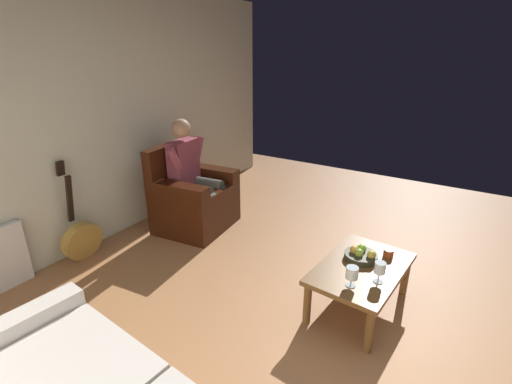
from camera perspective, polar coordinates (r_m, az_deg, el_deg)
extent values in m
plane|color=#AD7347|center=(3.20, 18.55, -18.24)|extent=(7.06, 7.06, 0.00)
cube|color=beige|center=(4.23, -22.09, 10.65)|extent=(5.65, 0.06, 2.60)
cube|color=#341508|center=(4.37, -9.14, -2.87)|extent=(0.89, 0.80, 0.40)
cube|color=#341508|center=(4.25, -8.67, 0.07)|extent=(0.53, 0.65, 0.10)
cube|color=#341508|center=(4.51, -7.06, 2.38)|extent=(0.25, 0.74, 0.24)
cube|color=#341508|center=(4.01, -12.01, -0.40)|extent=(0.25, 0.74, 0.24)
cube|color=#341508|center=(4.37, -12.78, 3.68)|extent=(0.83, 0.21, 0.57)
cube|color=#893A48|center=(4.25, -11.04, 4.38)|extent=(0.40, 0.22, 0.52)
sphere|color=#A87A5B|center=(4.15, -11.43, 9.56)|extent=(0.21, 0.21, 0.21)
cylinder|color=#48483E|center=(4.30, -7.68, 1.32)|extent=(0.17, 0.43, 0.13)
cylinder|color=#48483E|center=(4.30, -5.17, -2.40)|extent=(0.13, 0.13, 0.50)
cylinder|color=#893A48|center=(4.36, -8.92, 6.53)|extent=(0.21, 0.11, 0.29)
cylinder|color=#48483E|center=(4.13, -9.40, 0.32)|extent=(0.17, 0.43, 0.13)
cylinder|color=#48483E|center=(4.12, -6.79, -3.56)|extent=(0.13, 0.13, 0.50)
cylinder|color=#893A48|center=(4.02, -12.42, 4.99)|extent=(0.21, 0.11, 0.29)
cube|color=silver|center=(2.52, -34.50, -18.30)|extent=(0.88, 0.23, 0.20)
cube|color=silver|center=(2.21, -28.05, -24.41)|extent=(0.81, 0.83, 0.11)
cube|color=brown|center=(3.08, 15.89, -11.23)|extent=(0.96, 0.67, 0.04)
cylinder|color=brown|center=(3.46, 21.94, -11.91)|extent=(0.06, 0.06, 0.35)
cylinder|color=brown|center=(2.82, 16.96, -19.75)|extent=(0.06, 0.06, 0.35)
cylinder|color=brown|center=(3.57, 14.45, -9.77)|extent=(0.06, 0.06, 0.35)
cylinder|color=brown|center=(2.96, 7.87, -16.60)|extent=(0.06, 0.06, 0.35)
cylinder|color=#B3873A|center=(4.07, -25.10, -6.81)|extent=(0.39, 0.17, 0.40)
cylinder|color=black|center=(4.02, -24.73, -6.77)|extent=(0.11, 0.02, 0.11)
cube|color=black|center=(3.96, -26.70, -0.96)|extent=(0.05, 0.11, 0.48)
cube|color=black|center=(3.91, -27.84, 3.23)|extent=(0.07, 0.05, 0.14)
cylinder|color=silver|center=(2.83, 14.32, -13.72)|extent=(0.07, 0.07, 0.01)
cylinder|color=silver|center=(2.81, 14.39, -13.17)|extent=(0.01, 0.01, 0.06)
cylinder|color=silver|center=(2.77, 14.53, -11.90)|extent=(0.09, 0.09, 0.09)
cylinder|color=#590C19|center=(2.78, 14.48, -12.33)|extent=(0.08, 0.08, 0.04)
cylinder|color=silver|center=(2.92, 18.21, -12.92)|extent=(0.07, 0.07, 0.01)
cylinder|color=silver|center=(2.90, 18.31, -12.27)|extent=(0.01, 0.01, 0.07)
cylinder|color=silver|center=(2.86, 18.49, -10.95)|extent=(0.08, 0.08, 0.08)
cylinder|color=#590C19|center=(2.87, 18.44, -11.35)|extent=(0.07, 0.07, 0.03)
cylinder|color=#2F2F1E|center=(3.15, 15.78, -9.48)|extent=(0.26, 0.26, 0.05)
sphere|color=#8CAC35|center=(3.09, 15.55, -9.01)|extent=(0.07, 0.07, 0.07)
sphere|color=gold|center=(3.10, 17.32, -9.19)|extent=(0.07, 0.07, 0.07)
sphere|color=#73B32A|center=(3.16, 15.94, -8.33)|extent=(0.07, 0.07, 0.07)
sphere|color=gold|center=(3.13, 14.87, -8.57)|extent=(0.07, 0.07, 0.07)
cylinder|color=#A84A23|center=(3.24, 19.66, -8.83)|extent=(0.08, 0.08, 0.07)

